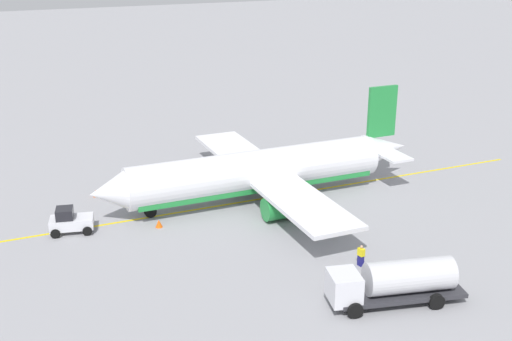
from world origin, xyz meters
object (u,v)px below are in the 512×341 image
Objects in this scene: safety_cone_nose at (96,193)px; pushback_tug at (70,221)px; fuel_tanker at (395,281)px; airplane at (260,172)px; safety_cone_wingtip at (159,223)px; refueling_worker at (361,256)px.

pushback_tug is at bearing 63.32° from safety_cone_nose.
fuel_tanker is at bearing 130.53° from pushback_tug.
safety_cone_nose is at bearing -116.68° from pushback_tug.
airplane is at bearing 179.00° from pushback_tug.
airplane is at bearing 152.33° from safety_cone_nose.
airplane is 11.21m from safety_cone_wingtip.
safety_cone_wingtip is at bearing 110.24° from safety_cone_nose.
refueling_worker is (-1.02, -5.44, -0.89)m from fuel_tanker.
safety_cone_nose is at bearing -55.90° from refueling_worker.
pushback_tug is (18.01, -21.06, -0.70)m from fuel_tanker.
safety_cone_nose is 10.10m from safety_cone_wingtip.
safety_cone_nose is (15.43, -22.79, -0.49)m from refueling_worker.
refueling_worker is (-1.18, 15.31, -1.97)m from airplane.
pushback_tug is at bearing -18.11° from safety_cone_wingtip.
fuel_tanker is 14.02× the size of safety_cone_wingtip.
refueling_worker is 2.59× the size of safety_cone_nose.
safety_cone_nose is at bearing -62.95° from fuel_tanker.
refueling_worker reaches higher than safety_cone_nose.
airplane is at bearing -85.60° from refueling_worker.
airplane is 17.94m from pushback_tug.
safety_cone_nose is at bearing -27.67° from airplane.
airplane is 19.06× the size of refueling_worker.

